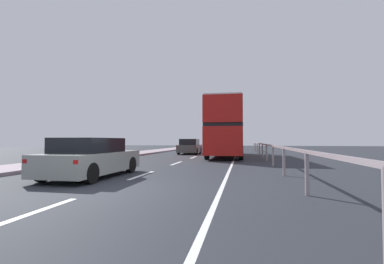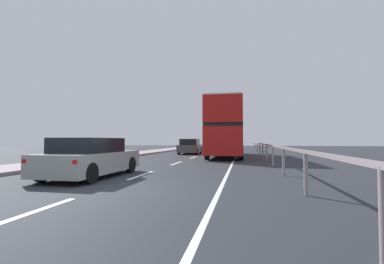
# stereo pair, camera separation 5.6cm
# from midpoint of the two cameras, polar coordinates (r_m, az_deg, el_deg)

# --- Properties ---
(ground_plane) EXTENTS (75.07, 120.00, 0.10)m
(ground_plane) POSITION_cam_midpoint_polar(r_m,az_deg,el_deg) (7.51, -19.64, -12.18)
(ground_plane) COLOR #25292F
(lane_paint_markings) EXTENTS (3.30, 46.00, 0.01)m
(lane_paint_markings) POSITION_cam_midpoint_polar(r_m,az_deg,el_deg) (15.21, 4.11, -6.78)
(lane_paint_markings) COLOR silver
(lane_paint_markings) RESTS_ON ground
(bridge_side_railing) EXTENTS (0.10, 42.00, 1.08)m
(bridge_side_railing) POSITION_cam_midpoint_polar(r_m,az_deg,el_deg) (15.44, 16.48, -3.40)
(bridge_side_railing) COLOR gray
(bridge_side_railing) RESTS_ON ground
(double_decker_bus_red) EXTENTS (2.75, 10.50, 4.30)m
(double_decker_bus_red) POSITION_cam_midpoint_polar(r_m,az_deg,el_deg) (21.45, 7.37, 0.81)
(double_decker_bus_red) COLOR #B51814
(double_decker_bus_red) RESTS_ON ground
(hatchback_car_near) EXTENTS (1.91, 4.25, 1.40)m
(hatchback_car_near) POSITION_cam_midpoint_polar(r_m,az_deg,el_deg) (10.09, -21.29, -5.34)
(hatchback_car_near) COLOR gray
(hatchback_car_near) RESTS_ON ground
(sedan_car_ahead) EXTENTS (1.94, 4.06, 1.45)m
(sedan_car_ahead) POSITION_cam_midpoint_polar(r_m,az_deg,el_deg) (25.38, -0.54, -3.25)
(sedan_car_ahead) COLOR #434F4B
(sedan_car_ahead) RESTS_ON ground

